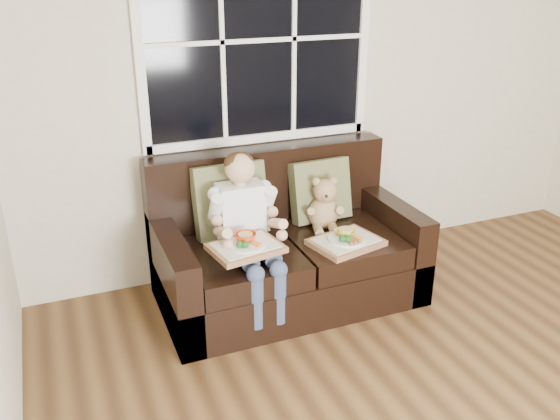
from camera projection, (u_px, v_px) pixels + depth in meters
name	position (u px, v px, depth m)	size (l,w,h in m)	color
window_back	(258.00, 40.00, 3.87)	(1.62, 0.04, 1.37)	black
loveseat	(285.00, 253.00, 3.99)	(1.70, 0.92, 0.96)	black
pillow_left	(230.00, 200.00, 3.86)	(0.48, 0.23, 0.49)	olive
pillow_right	(320.00, 190.00, 4.10)	(0.43, 0.21, 0.44)	olive
child	(246.00, 219.00, 3.65)	(0.41, 0.61, 0.94)	white
teddy_bear	(324.00, 207.00, 3.99)	(0.26, 0.31, 0.38)	#9F7754
tray_left	(246.00, 246.00, 3.49)	(0.45, 0.37, 0.10)	olive
tray_right	(346.00, 241.00, 3.78)	(0.49, 0.41, 0.10)	olive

